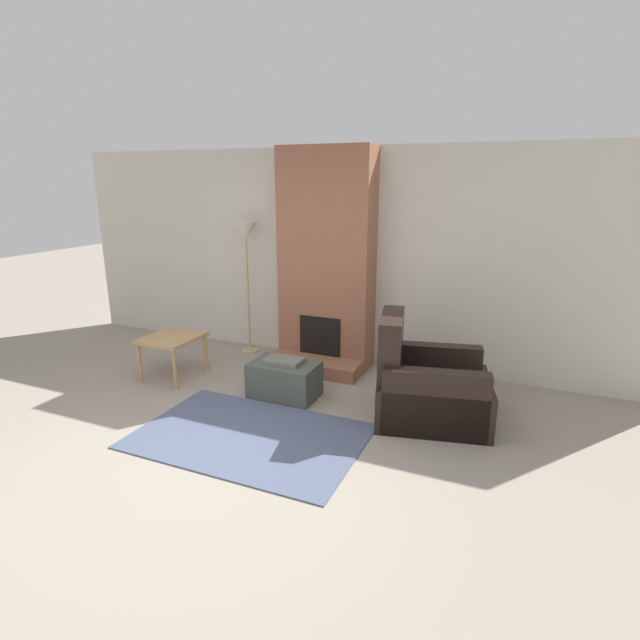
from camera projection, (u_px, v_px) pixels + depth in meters
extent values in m
plane|color=gray|center=(208.00, 460.00, 4.10)|extent=(24.00, 24.00, 0.00)
cube|color=beige|center=(334.00, 257.00, 6.16)|extent=(7.59, 0.06, 2.60)
cube|color=#935B42|center=(326.00, 259.00, 5.97)|extent=(1.14, 0.39, 2.60)
cube|color=#935B42|center=(314.00, 366.00, 5.96)|extent=(1.14, 0.39, 0.16)
cube|color=black|center=(320.00, 336.00, 6.04)|extent=(0.53, 0.02, 0.48)
cube|color=#474C42|center=(284.00, 380.00, 5.27)|extent=(0.70, 0.45, 0.37)
cube|color=#60665B|center=(284.00, 361.00, 5.21)|extent=(0.39, 0.25, 0.05)
cube|color=black|center=(433.00, 398.00, 4.77)|extent=(1.20, 1.09, 0.42)
cube|color=black|center=(390.00, 366.00, 4.77)|extent=(0.35, 0.75, 1.01)
cube|color=black|center=(435.00, 404.00, 4.40)|extent=(0.94, 0.35, 0.63)
cube|color=black|center=(433.00, 374.00, 5.08)|extent=(0.94, 0.35, 0.63)
cube|color=tan|center=(172.00, 338.00, 5.69)|extent=(0.57, 0.64, 0.04)
cylinder|color=tan|center=(140.00, 363.00, 5.61)|extent=(0.04, 0.04, 0.46)
cylinder|color=tan|center=(175.00, 370.00, 5.42)|extent=(0.04, 0.04, 0.46)
cylinder|color=tan|center=(173.00, 348.00, 6.10)|extent=(0.04, 0.04, 0.46)
cylinder|color=tan|center=(206.00, 354.00, 5.92)|extent=(0.04, 0.04, 0.46)
cylinder|color=tan|center=(250.00, 350.00, 6.69)|extent=(0.22, 0.22, 0.02)
cylinder|color=tan|center=(248.00, 296.00, 6.49)|extent=(0.03, 0.03, 1.48)
cone|color=silver|center=(245.00, 230.00, 6.26)|extent=(0.33, 0.33, 0.21)
cube|color=#4C5670|center=(250.00, 436.00, 4.48)|extent=(2.01, 1.32, 0.01)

